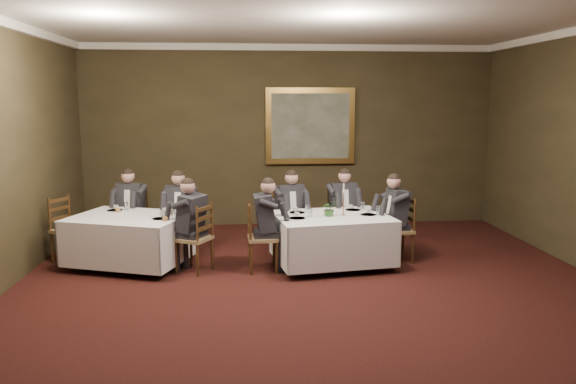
{
  "coord_description": "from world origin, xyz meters",
  "views": [
    {
      "loc": [
        -0.88,
        -5.99,
        2.46
      ],
      "look_at": [
        -0.27,
        1.93,
        1.15
      ],
      "focal_mm": 35.0,
      "sensor_mm": 36.0,
      "label": 1
    }
  ],
  "objects": [
    {
      "name": "ground",
      "position": [
        0.0,
        0.0,
        0.0
      ],
      "size": [
        10.0,
        10.0,
        0.0
      ],
      "primitive_type": "plane",
      "color": "black",
      "rests_on": "ground"
    },
    {
      "name": "back_wall",
      "position": [
        0.0,
        5.0,
        1.75
      ],
      "size": [
        8.0,
        0.1,
        3.5
      ],
      "primitive_type": "cube",
      "color": "#302818",
      "rests_on": "ground"
    },
    {
      "name": "crown_molding",
      "position": [
        0.0,
        0.0,
        3.44
      ],
      "size": [
        8.0,
        10.0,
        0.12
      ],
      "color": "white",
      "rests_on": "back_wall"
    },
    {
      "name": "table_main",
      "position": [
        0.4,
        2.07,
        0.45
      ],
      "size": [
        1.85,
        1.52,
        0.67
      ],
      "rotation": [
        0.0,
        0.0,
        0.15
      ],
      "color": "black",
      "rests_on": "ground"
    },
    {
      "name": "table_second",
      "position": [
        -2.6,
        2.28,
        0.45
      ],
      "size": [
        1.97,
        1.72,
        0.67
      ],
      "rotation": [
        0.0,
        0.0,
        -0.33
      ],
      "color": "black",
      "rests_on": "ground"
    },
    {
      "name": "chair_main_backleft",
      "position": [
        -0.18,
        2.85,
        0.28
      ],
      "size": [
        0.55,
        0.54,
        1.0
      ],
      "rotation": [
        0.0,
        0.0,
        3.47
      ],
      "color": "olive",
      "rests_on": "ground"
    },
    {
      "name": "diner_main_backleft",
      "position": [
        -0.18,
        2.84,
        0.51
      ],
      "size": [
        0.53,
        0.58,
        1.35
      ],
      "rotation": [
        0.0,
        0.0,
        3.47
      ],
      "color": "black",
      "rests_on": "chair_main_backleft"
    },
    {
      "name": "chair_main_backright",
      "position": [
        0.71,
        2.99,
        0.28
      ],
      "size": [
        0.5,
        0.48,
        1.0
      ],
      "rotation": [
        0.0,
        0.0,
        3.3
      ],
      "color": "olive",
      "rests_on": "ground"
    },
    {
      "name": "diner_main_backright",
      "position": [
        0.71,
        2.97,
        0.51
      ],
      "size": [
        0.47,
        0.54,
        1.35
      ],
      "rotation": [
        0.0,
        0.0,
        3.3
      ],
      "color": "black",
      "rests_on": "chair_main_backright"
    },
    {
      "name": "chair_main_endleft",
      "position": [
        -0.65,
        1.91,
        0.28
      ],
      "size": [
        0.44,
        0.46,
        1.0
      ],
      "rotation": [
        0.0,
        0.0,
        -1.52
      ],
      "color": "olive",
      "rests_on": "ground"
    },
    {
      "name": "diner_main_endleft",
      "position": [
        -0.64,
        1.91,
        0.51
      ],
      "size": [
        0.5,
        0.43,
        1.35
      ],
      "rotation": [
        0.0,
        0.0,
        -1.52
      ],
      "color": "black",
      "rests_on": "chair_main_endleft"
    },
    {
      "name": "chair_main_endright",
      "position": [
        1.44,
        2.23,
        0.28
      ],
      "size": [
        0.47,
        0.48,
        1.0
      ],
      "rotation": [
        0.0,
        0.0,
        1.68
      ],
      "color": "olive",
      "rests_on": "ground"
    },
    {
      "name": "diner_main_endright",
      "position": [
        1.43,
        2.23,
        0.51
      ],
      "size": [
        0.52,
        0.45,
        1.35
      ],
      "rotation": [
        0.0,
        0.0,
        1.68
      ],
      "color": "black",
      "rests_on": "chair_main_endright"
    },
    {
      "name": "chair_sec_backleft",
      "position": [
        -2.74,
        3.22,
        0.28
      ],
      "size": [
        0.53,
        0.52,
        1.0
      ],
      "rotation": [
        0.0,
        0.0,
        2.89
      ],
      "color": "olive",
      "rests_on": "ground"
    },
    {
      "name": "diner_sec_backleft",
      "position": [
        -2.74,
        3.21,
        0.51
      ],
      "size": [
        0.51,
        0.56,
        1.35
      ],
      "rotation": [
        0.0,
        0.0,
        2.89
      ],
      "color": "black",
      "rests_on": "chair_sec_backleft"
    },
    {
      "name": "chair_sec_backright",
      "position": [
        -1.91,
        2.93,
        0.28
      ],
      "size": [
        0.52,
        0.51,
        1.0
      ],
      "rotation": [
        0.0,
        0.0,
        2.91
      ],
      "color": "olive",
      "rests_on": "ground"
    },
    {
      "name": "diner_sec_backright",
      "position": [
        -1.91,
        2.92,
        0.51
      ],
      "size": [
        0.5,
        0.56,
        1.35
      ],
      "rotation": [
        0.0,
        0.0,
        2.91
      ],
      "color": "black",
      "rests_on": "chair_sec_backright"
    },
    {
      "name": "chair_sec_endright",
      "position": [
        -1.62,
        1.94,
        0.28
      ],
      "size": [
        0.58,
        0.59,
        1.0
      ],
      "rotation": [
        0.0,
        0.0,
        1.07
      ],
      "color": "olive",
      "rests_on": "ground"
    },
    {
      "name": "diner_sec_endright",
      "position": [
        -1.63,
        1.94,
        0.51
      ],
      "size": [
        0.61,
        0.58,
        1.35
      ],
      "rotation": [
        0.0,
        0.0,
        1.07
      ],
      "color": "black",
      "rests_on": "chair_sec_endright"
    },
    {
      "name": "chair_sec_endleft",
      "position": [
        -3.58,
        2.62,
        0.28
      ],
      "size": [
        0.59,
        0.59,
        1.0
      ],
      "rotation": [
        0.0,
        0.0,
        -2.11
      ],
      "color": "olive",
      "rests_on": "ground"
    },
    {
      "name": "centerpiece",
      "position": [
        0.35,
        2.04,
        0.89
      ],
      "size": [
        0.27,
        0.25,
        0.25
      ],
      "primitive_type": "imported",
      "rotation": [
        0.0,
        0.0,
        0.25
      ],
      "color": "#2D5926",
      "rests_on": "table_main"
    },
    {
      "name": "candlestick",
      "position": [
        0.57,
        2.09,
        0.95
      ],
      "size": [
        0.07,
        0.07,
        0.49
      ],
      "color": "#AD7735",
      "rests_on": "table_main"
    },
    {
      "name": "place_setting_table_main",
      "position": [
        -0.05,
        2.37,
        0.8
      ],
      "size": [
        0.33,
        0.31,
        0.14
      ],
      "color": "white",
      "rests_on": "table_main"
    },
    {
      "name": "place_setting_table_second",
      "position": [
        -2.85,
        2.77,
        0.8
      ],
      "size": [
        0.33,
        0.31,
        0.14
      ],
      "color": "white",
      "rests_on": "table_second"
    },
    {
      "name": "painting",
      "position": [
        0.4,
        4.94,
        1.95
      ],
      "size": [
        1.74,
        0.09,
        1.48
      ],
      "color": "#B88A43",
      "rests_on": "back_wall"
    }
  ]
}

